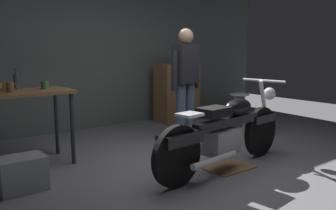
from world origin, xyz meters
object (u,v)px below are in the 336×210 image
at_px(wooden_dresser, 177,93).
at_px(shop_stool, 239,102).
at_px(storage_bin, 22,174).
at_px(person_standing, 185,80).
at_px(mug_brown_stoneware, 10,87).
at_px(motorcycle, 226,131).
at_px(mug_green_speckled, 45,85).
at_px(mug_orange_travel, 7,87).
at_px(bottle, 16,81).

bearing_deg(wooden_dresser, shop_stool, -78.76).
bearing_deg(storage_bin, person_standing, 10.92).
height_order(person_standing, mug_brown_stoneware, person_standing).
bearing_deg(motorcycle, shop_stool, 30.17).
bearing_deg(person_standing, wooden_dresser, -133.25).
distance_m(person_standing, shop_stool, 1.21).
distance_m(wooden_dresser, mug_green_speckled, 3.03).
distance_m(shop_stool, storage_bin, 3.67).
bearing_deg(motorcycle, person_standing, 63.01).
relative_size(mug_orange_travel, mug_green_speckled, 0.85).
xyz_separation_m(mug_brown_stoneware, mug_green_speckled, (0.41, 0.08, -0.01)).
relative_size(storage_bin, mug_orange_travel, 4.30).
bearing_deg(mug_green_speckled, shop_stool, -6.47).
height_order(motorcycle, wooden_dresser, wooden_dresser).
bearing_deg(mug_orange_travel, shop_stool, -7.84).
xyz_separation_m(storage_bin, mug_orange_travel, (0.13, 0.90, 0.77)).
relative_size(wooden_dresser, mug_green_speckled, 9.16).
distance_m(mug_orange_travel, mug_green_speckled, 0.42).
relative_size(motorcycle, person_standing, 1.31).
xyz_separation_m(person_standing, wooden_dresser, (0.86, 1.26, -0.38)).
bearing_deg(wooden_dresser, motorcycle, -117.83).
xyz_separation_m(wooden_dresser, storage_bin, (-3.37, -1.74, -0.38)).
distance_m(wooden_dresser, bottle, 3.26).
distance_m(person_standing, wooden_dresser, 1.57).
xyz_separation_m(person_standing, storage_bin, (-2.51, -0.48, -0.76)).
distance_m(wooden_dresser, mug_orange_travel, 3.37).
xyz_separation_m(motorcycle, bottle, (-1.79, 1.71, 0.55)).
xyz_separation_m(person_standing, bottle, (-2.26, 0.45, 0.07)).
relative_size(motorcycle, mug_brown_stoneware, 18.51).
distance_m(mug_brown_stoneware, mug_green_speckled, 0.42).
bearing_deg(mug_green_speckled, mug_orange_travel, 161.90).
bearing_deg(shop_stool, motorcycle, -143.16).
relative_size(wooden_dresser, storage_bin, 2.50).
distance_m(wooden_dresser, mug_brown_stoneware, 3.45).
xyz_separation_m(storage_bin, mug_brown_stoneware, (0.12, 0.69, 0.79)).
bearing_deg(motorcycle, wooden_dresser, 55.50).
height_order(motorcycle, shop_stool, motorcycle).
bearing_deg(person_standing, mug_green_speckled, -16.97).
relative_size(shop_stool, mug_orange_travel, 6.26).
relative_size(motorcycle, mug_orange_travel, 21.35).
relative_size(mug_green_speckled, bottle, 0.50).
distance_m(storage_bin, mug_green_speckled, 1.21).
bearing_deg(mug_brown_stoneware, storage_bin, -99.81).
relative_size(mug_orange_travel, mug_brown_stoneware, 0.87).
bearing_deg(mug_green_speckled, storage_bin, -124.63).
relative_size(person_standing, mug_green_speckled, 13.90).
height_order(person_standing, shop_stool, person_standing).
relative_size(storage_bin, bottle, 1.83).
distance_m(shop_stool, bottle, 3.46).
bearing_deg(storage_bin, mug_orange_travel, 81.76).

